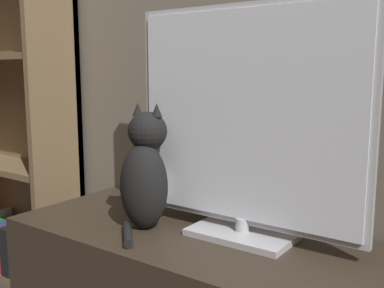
# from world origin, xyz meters

# --- Properties ---
(tv) EXTENTS (0.78, 0.20, 0.72)m
(tv) POSITION_xyz_m (-0.01, 0.98, 0.87)
(tv) COLOR #B7B7BC
(tv) RESTS_ON tv_stand
(cat) EXTENTS (0.19, 0.28, 0.42)m
(cat) POSITION_xyz_m (-0.32, 0.86, 0.69)
(cat) COLOR black
(cat) RESTS_ON tv_stand
(bookshelf) EXTENTS (0.76, 0.28, 1.65)m
(bookshelf) POSITION_xyz_m (-1.38, 1.09, 0.70)
(bookshelf) COLOR brown
(bookshelf) RESTS_ON ground_plane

